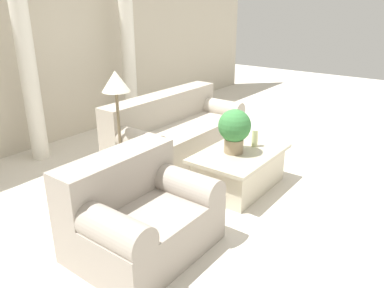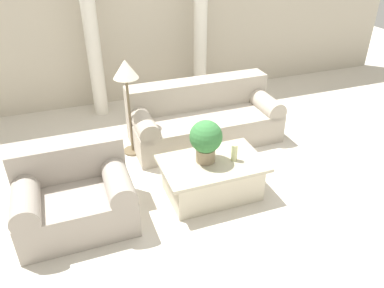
% 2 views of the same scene
% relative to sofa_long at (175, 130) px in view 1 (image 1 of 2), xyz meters
% --- Properties ---
extents(ground_plane, '(16.00, 16.00, 0.00)m').
position_rel_sofa_long_xyz_m(ground_plane, '(-0.27, -0.84, -0.34)').
color(ground_plane, silver).
extents(wall_back, '(10.00, 0.06, 3.20)m').
position_rel_sofa_long_xyz_m(wall_back, '(-0.27, 1.86, 1.26)').
color(wall_back, beige).
rests_on(wall_back, ground_plane).
extents(sofa_long, '(2.15, 0.94, 0.84)m').
position_rel_sofa_long_xyz_m(sofa_long, '(0.00, 0.00, 0.00)').
color(sofa_long, '#ADA393').
rests_on(sofa_long, ground_plane).
extents(loveseat, '(1.18, 0.94, 0.84)m').
position_rel_sofa_long_xyz_m(loveseat, '(-1.96, -1.18, 0.01)').
color(loveseat, '#A89D91').
rests_on(loveseat, ground_plane).
extents(coffee_table, '(1.19, 0.76, 0.46)m').
position_rel_sofa_long_xyz_m(coffee_table, '(-0.41, -1.31, -0.11)').
color(coffee_table, beige).
rests_on(coffee_table, ground_plane).
extents(potted_plant, '(0.37, 0.37, 0.51)m').
position_rel_sofa_long_xyz_m(potted_plant, '(-0.47, -1.26, 0.41)').
color(potted_plant, '#937F60').
rests_on(potted_plant, coffee_table).
extents(pillar_candle, '(0.07, 0.07, 0.21)m').
position_rel_sofa_long_xyz_m(pillar_candle, '(-0.16, -1.36, 0.22)').
color(pillar_candle, beige).
rests_on(pillar_candle, coffee_table).
extents(floor_lamp, '(0.33, 0.33, 1.35)m').
position_rel_sofa_long_xyz_m(floor_lamp, '(-1.09, -0.03, 0.77)').
color(floor_lamp, brown).
rests_on(floor_lamp, ground_plane).
extents(column_left, '(0.32, 0.32, 2.64)m').
position_rel_sofa_long_xyz_m(column_left, '(-1.31, 1.41, 1.01)').
color(column_left, silver).
rests_on(column_left, ground_plane).
extents(column_right, '(0.32, 0.32, 2.64)m').
position_rel_sofa_long_xyz_m(column_right, '(0.49, 1.41, 1.01)').
color(column_right, silver).
rests_on(column_right, ground_plane).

